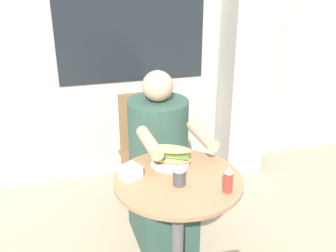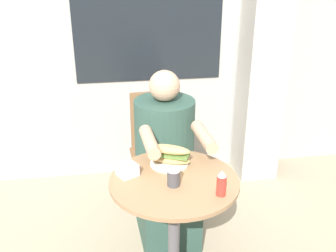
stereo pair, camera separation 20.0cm
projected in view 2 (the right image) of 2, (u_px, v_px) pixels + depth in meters
The scene contains 9 objects.
storefront_wall at pixel (142, 4), 2.95m from camera, with size 8.00×0.09×2.80m.
lattice_pillar at pixel (266, 33), 2.97m from camera, with size 0.31×0.31×2.40m.
cafe_table at pixel (174, 214), 1.99m from camera, with size 0.63×0.63×0.74m.
diner_chair at pixel (157, 142), 2.78m from camera, with size 0.40×0.40×0.87m.
seated_diner at pixel (166, 171), 2.48m from camera, with size 0.39×0.67×1.13m.
sandwich_on_plate at pixel (169, 156), 2.03m from camera, with size 0.23×0.20×0.11m.
drink_cup at pixel (174, 177), 1.84m from camera, with size 0.06×0.06×0.09m.
napkin_box at pixel (127, 170), 1.93m from camera, with size 0.12×0.12×0.06m.
condiment_bottle at pixel (221, 183), 1.76m from camera, with size 0.04×0.04×0.13m.
Camera 2 is at (-0.29, -1.62, 1.73)m, focal length 42.00 mm.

